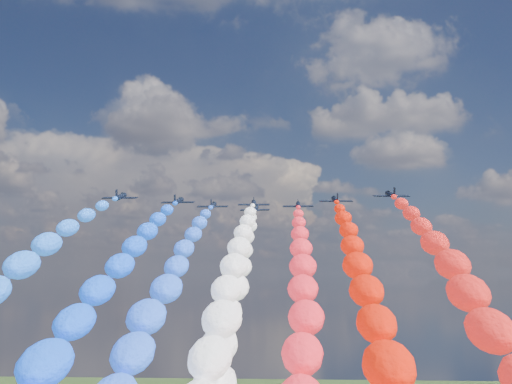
# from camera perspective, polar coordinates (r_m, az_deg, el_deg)

# --- Properties ---
(jet_0) EXTENTS (8.16, 11.02, 4.65)m
(jet_0) POSITION_cam_1_polar(r_m,az_deg,el_deg) (149.48, -11.96, -0.40)
(jet_0) COLOR black
(jet_1) EXTENTS (8.34, 11.15, 4.65)m
(jet_1) POSITION_cam_1_polar(r_m,az_deg,el_deg) (156.45, -6.92, -0.81)
(jet_1) COLOR black
(trail_1) EXTENTS (6.81, 130.71, 54.68)m
(trail_1) POSITION_cam_1_polar(r_m,az_deg,el_deg) (91.30, -14.70, -11.73)
(trail_1) COLOR blue
(jet_2) EXTENTS (7.96, 10.87, 4.65)m
(jet_2) POSITION_cam_1_polar(r_m,az_deg,el_deg) (165.31, -3.85, -1.19)
(jet_2) COLOR black
(trail_2) EXTENTS (6.81, 130.71, 54.68)m
(trail_2) POSITION_cam_1_polar(r_m,az_deg,el_deg) (99.23, -8.84, -11.50)
(trail_2) COLOR blue
(jet_3) EXTENTS (8.51, 11.27, 4.65)m
(jet_3) POSITION_cam_1_polar(r_m,az_deg,el_deg) (160.46, -0.20, -1.02)
(jet_3) COLOR black
(trail_3) EXTENTS (6.81, 130.71, 54.68)m
(trail_3) POSITION_cam_1_polar(r_m,az_deg,el_deg) (93.71, -2.74, -11.83)
(trail_3) COLOR white
(jet_4) EXTENTS (8.42, 11.20, 4.65)m
(jet_4) POSITION_cam_1_polar(r_m,az_deg,el_deg) (173.78, -0.08, -1.50)
(jet_4) COLOR black
(trail_4) EXTENTS (6.81, 130.71, 54.68)m
(trail_4) POSITION_cam_1_polar(r_m,az_deg,el_deg) (107.04, -2.22, -11.27)
(trail_4) COLOR white
(jet_5) EXTENTS (8.07, 10.95, 4.65)m
(jet_5) POSITION_cam_1_polar(r_m,az_deg,el_deg) (164.72, 3.77, -1.17)
(jet_5) COLOR black
(trail_5) EXTENTS (6.81, 130.71, 54.68)m
(trail_5) POSITION_cam_1_polar(r_m,az_deg,el_deg) (97.77, 4.18, -11.63)
(trail_5) COLOR red
(jet_6) EXTENTS (8.55, 11.29, 4.65)m
(jet_6) POSITION_cam_1_polar(r_m,az_deg,el_deg) (153.86, 7.08, -0.70)
(jet_6) COLOR black
(trail_6) EXTENTS (6.81, 130.71, 54.68)m
(trail_6) POSITION_cam_1_polar(r_m,az_deg,el_deg) (87.13, 10.23, -12.07)
(trail_6) COLOR red
(jet_7) EXTENTS (8.53, 11.28, 4.65)m
(jet_7) POSITION_cam_1_polar(r_m,az_deg,el_deg) (145.76, 11.91, -0.23)
(jet_7) COLOR black
(trail_7) EXTENTS (6.81, 130.71, 54.68)m
(trail_7) POSITION_cam_1_polar(r_m,az_deg,el_deg) (80.14, 19.57, -12.20)
(trail_7) COLOR red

